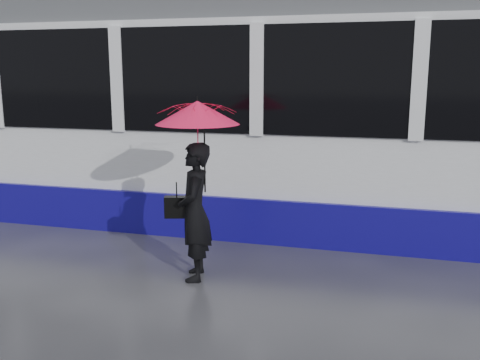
% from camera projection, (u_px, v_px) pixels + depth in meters
% --- Properties ---
extents(ground, '(90.00, 90.00, 0.00)m').
position_uv_depth(ground, '(236.00, 277.00, 6.12)').
color(ground, '#29282D').
rests_on(ground, ground).
extents(rails, '(34.00, 1.51, 0.02)m').
position_uv_depth(rails, '(278.00, 219.00, 8.48)').
color(rails, '#3F3D38').
rests_on(rails, ground).
extents(tram, '(26.00, 2.56, 3.35)m').
position_uv_depth(tram, '(74.00, 112.00, 9.08)').
color(tram, white).
rests_on(tram, ground).
extents(woman, '(0.52, 0.65, 1.55)m').
position_uv_depth(woman, '(195.00, 212.00, 5.95)').
color(woman, black).
rests_on(woman, ground).
extents(umbrella, '(1.13, 1.13, 1.05)m').
position_uv_depth(umbrella, '(198.00, 129.00, 5.75)').
color(umbrella, '#FF1556').
rests_on(umbrella, ground).
extents(handbag, '(0.30, 0.19, 0.42)m').
position_uv_depth(handbag, '(177.00, 207.00, 6.02)').
color(handbag, black).
rests_on(handbag, ground).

